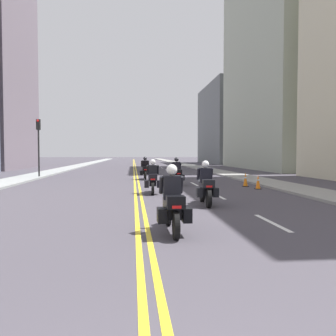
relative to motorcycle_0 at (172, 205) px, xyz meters
The scene contains 16 objects.
ground_plane 40.97m from the motorcycle_0, 90.96° to the left, with size 264.00×264.00×0.00m, color #413D46.
sidewalk_left 41.90m from the motorcycle_0, 102.18° to the left, with size 2.31×144.00×0.12m, color gray.
sidewalk_right 41.64m from the motorcycle_0, 79.67° to the left, with size 2.31×144.00×0.12m, color gray.
centreline_yellow_inner 40.97m from the motorcycle_0, 91.13° to the left, with size 0.12×132.00×0.01m, color yellow.
centreline_yellow_outer 40.97m from the motorcycle_0, 90.79° to the left, with size 0.12×132.00×0.01m, color yellow.
lane_dashes_white 22.15m from the motorcycle_0, 82.70° to the left, with size 0.14×56.40×0.01m.
building_right_1 39.68m from the motorcycle_0, 62.16° to the left, with size 9.95×21.23×24.99m.
building_right_2 58.39m from the motorcycle_0, 73.66° to the left, with size 7.23×18.84×14.44m.
motorcycle_0 is the anchor object (origin of this frame).
motorcycle_1 4.62m from the motorcycle_0, 68.40° to the left, with size 0.78×2.13×1.61m.
motorcycle_2 8.13m from the motorcycle_0, 89.99° to the left, with size 0.78×2.15×1.60m.
motorcycle_3 12.36m from the motorcycle_0, 82.38° to the left, with size 0.77×2.19×1.65m.
motorcycle_4 17.07m from the motorcycle_0, 90.15° to the left, with size 0.76×2.24×1.63m.
traffic_cone_0 12.36m from the motorcycle_0, 64.01° to the left, with size 0.32×0.32×0.80m.
traffic_cone_2 11.16m from the motorcycle_0, 59.80° to the left, with size 0.32×0.32×0.76m.
traffic_light_near 21.29m from the motorcycle_0, 112.47° to the left, with size 0.28×0.38×4.47m.
Camera 1 is at (-0.23, -1.08, 1.87)m, focal length 37.51 mm.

